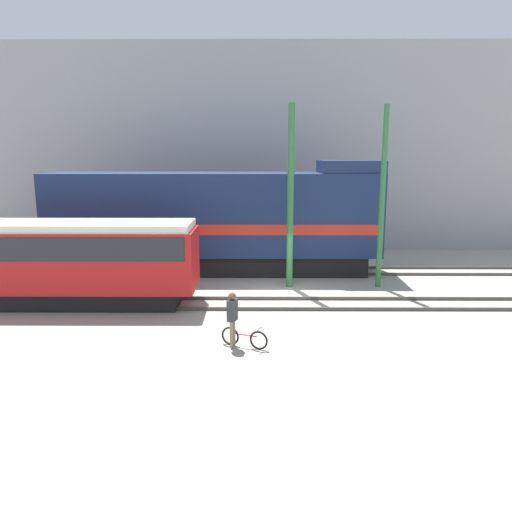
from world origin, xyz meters
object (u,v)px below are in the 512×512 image
at_px(person, 232,314).
at_px(utility_pole_center, 290,198).
at_px(streetcar, 50,258).
at_px(bicycle, 244,338).
at_px(utility_pole_right, 382,199).
at_px(freight_locomotive, 217,221).

xyz_separation_m(person, utility_pole_center, (2.20, 7.25, 2.94)).
relative_size(streetcar, bicycle, 7.78).
bearing_deg(bicycle, person, 179.76).
bearing_deg(utility_pole_right, freight_locomotive, 159.37).
distance_m(streetcar, bicycle, 9.10).
height_order(person, utility_pole_center, utility_pole_center).
bearing_deg(person, utility_pole_right, 49.33).
bearing_deg(streetcar, person, -30.75).
distance_m(person, utility_pole_right, 9.99).
xyz_separation_m(utility_pole_center, utility_pole_right, (4.03, 0.00, -0.03)).
relative_size(freight_locomotive, bicycle, 11.09).
distance_m(bicycle, utility_pole_center, 8.36).
bearing_deg(freight_locomotive, bicycle, -80.61).
bearing_deg(streetcar, utility_pole_right, 11.73).
bearing_deg(bicycle, utility_pole_right, 51.05).
relative_size(streetcar, utility_pole_center, 1.43).
relative_size(bicycle, utility_pole_right, 0.18).
distance_m(freight_locomotive, utility_pole_center, 4.72).
distance_m(streetcar, person, 8.68).
bearing_deg(streetcar, utility_pole_center, 16.41).
xyz_separation_m(person, utility_pole_right, (6.23, 7.25, 2.91)).
distance_m(streetcar, utility_pole_center, 10.25).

